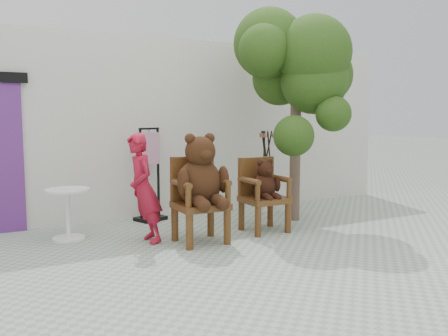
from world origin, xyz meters
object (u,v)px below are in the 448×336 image
person (144,189)px  display_stand (150,185)px  stool_bucket (267,178)px  cafe_table (68,208)px  tree (296,64)px  chair_big (200,182)px  chair_small (263,188)px

person → display_stand: 1.40m
person → stool_bucket: (2.46, 0.77, -0.09)m
stool_bucket → person: bearing=-162.5°
stool_bucket → cafe_table: bearing=-178.4°
stool_bucket → tree: bearing=-75.7°
person → cafe_table: 1.14m
cafe_table → display_stand: bearing=23.4°
chair_big → stool_bucket: size_ratio=1.02×
chair_small → display_stand: 1.92m
chair_big → tree: 2.62m
cafe_table → display_stand: (1.41, 0.61, 0.14)m
display_stand → cafe_table: bearing=-177.1°
cafe_table → display_stand: 1.54m
cafe_table → stool_bucket: size_ratio=0.48×
chair_small → cafe_table: bearing=161.9°
chair_small → display_stand: (-1.24, 1.47, -0.06)m
chair_big → cafe_table: size_ratio=2.10×
chair_small → stool_bucket: bearing=54.3°
chair_big → person: (-0.67, 0.33, -0.09)m
cafe_table → person: bearing=-38.0°
chair_big → person: size_ratio=1.00×
display_stand → stool_bucket: size_ratio=1.04×
chair_small → display_stand: bearing=130.1°
chair_small → stool_bucket: 1.18m
tree → stool_bucket: bearing=104.3°
person → stool_bucket: person is taller
chair_big → display_stand: (-0.14, 1.62, -0.24)m
chair_big → display_stand: bearing=94.8°
chair_small → person: person is taller
person → display_stand: (0.53, 1.29, -0.15)m
chair_small → stool_bucket: size_ratio=0.75×
stool_bucket → chair_small: bearing=-125.7°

